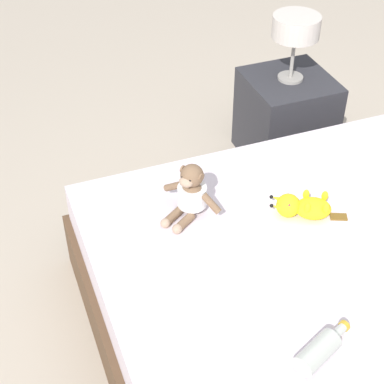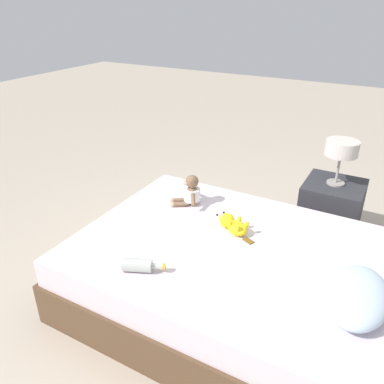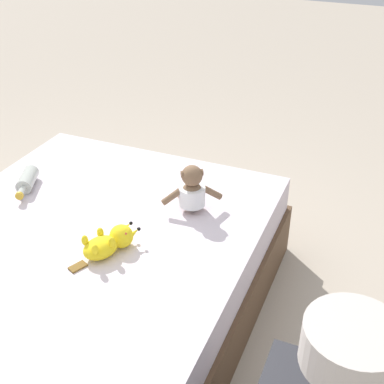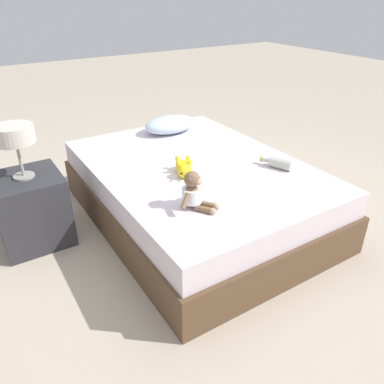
% 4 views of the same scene
% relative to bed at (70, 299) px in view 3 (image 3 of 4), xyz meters
% --- Properties ---
extents(ground_plane, '(16.00, 16.00, 0.00)m').
position_rel_bed_xyz_m(ground_plane, '(0.00, 0.00, -0.23)').
color(ground_plane, '#B7A893').
extents(bed, '(1.47, 2.03, 0.47)m').
position_rel_bed_xyz_m(bed, '(0.00, 0.00, 0.00)').
color(bed, brown).
rests_on(bed, ground_plane).
extents(plush_monkey, '(0.25, 0.25, 0.24)m').
position_rel_bed_xyz_m(plush_monkey, '(-0.35, -0.52, 0.34)').
color(plush_monkey, brown).
rests_on(plush_monkey, bed).
extents(plush_yellow_creature, '(0.20, 0.32, 0.10)m').
position_rel_bed_xyz_m(plush_yellow_creature, '(-0.17, -0.10, 0.29)').
color(plush_yellow_creature, yellow).
rests_on(plush_yellow_creature, bed).
extents(glass_bottle, '(0.15, 0.24, 0.08)m').
position_rel_bed_xyz_m(glass_bottle, '(0.48, -0.39, 0.28)').
color(glass_bottle, '#B7BCB2').
rests_on(glass_bottle, bed).
extents(bedside_lamp, '(0.25, 0.25, 0.36)m').
position_rel_bed_xyz_m(bedside_lamp, '(-1.15, 0.37, 0.57)').
color(bedside_lamp, gray).
rests_on(bedside_lamp, nightstand).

